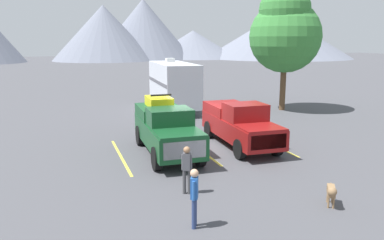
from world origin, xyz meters
name	(u,v)px	position (x,y,z in m)	size (l,w,h in m)	color
ground_plane	(193,144)	(0.00, 0.00, 0.00)	(240.00, 240.00, 0.00)	#47474C
pickup_truck_a	(166,127)	(-1.66, -1.06, 1.21)	(2.24, 5.87, 2.59)	#144723
pickup_truck_b	(239,123)	(2.07, -0.90, 1.10)	(2.20, 5.82, 2.17)	maroon
lot_stripe_a	(121,156)	(-3.69, -0.89, 0.00)	(0.12, 5.50, 0.01)	gold
lot_stripe_b	(199,149)	(0.00, -0.89, 0.00)	(0.12, 5.50, 0.01)	gold
lot_stripe_c	(267,142)	(3.69, -0.89, 0.00)	(0.12, 5.50, 0.01)	gold
camper_trailer_a	(173,84)	(1.75, 9.31, 1.99)	(2.81, 8.24, 3.77)	silver
person_a	(194,194)	(-2.78, -8.13, 0.96)	(0.28, 0.34, 1.67)	navy
person_b	(187,167)	(-2.24, -5.84, 0.94)	(0.33, 0.28, 1.63)	#3F3F42
dog	(331,192)	(1.62, -8.27, 0.49)	(0.60, 0.77, 0.72)	olive
tree_a	(285,30)	(9.35, 6.86, 5.76)	(5.14, 5.14, 8.91)	brown
mountain_ridge	(113,34)	(8.05, 87.48, 6.80)	(147.65, 43.94, 16.67)	slate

